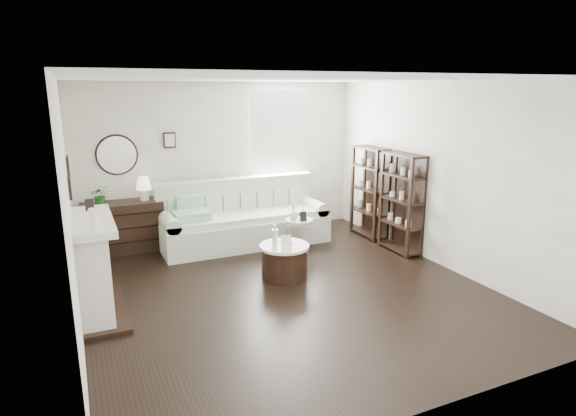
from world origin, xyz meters
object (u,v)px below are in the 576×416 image
drum_table (284,261)px  pedestal_table (299,222)px  dresser (124,227)px  sofa (243,223)px

drum_table → pedestal_table: 1.13m
dresser → pedestal_table: bearing=-25.3°
sofa → drum_table: 1.72m
dresser → drum_table: dresser is taller
sofa → pedestal_table: size_ratio=5.06×
sofa → dresser: sofa is taller
sofa → drum_table: (0.01, -1.71, -0.12)m
pedestal_table → sofa: bearing=128.3°
dresser → drum_table: bearing=-47.7°
sofa → dresser: size_ratio=2.26×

